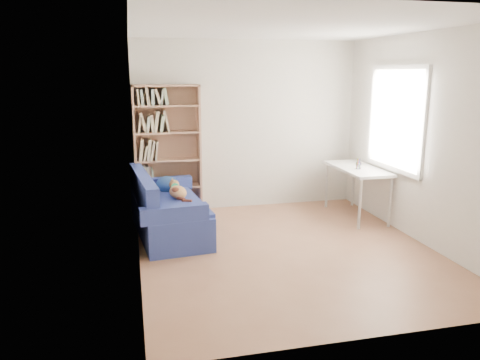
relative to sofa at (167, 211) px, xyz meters
name	(u,v)px	position (x,y,z in m)	size (l,w,h in m)	color
ground	(286,250)	(1.37, -0.92, -0.32)	(4.00, 4.00, 0.00)	#8C5A3F
room_shell	(297,115)	(1.47, -0.88, 1.32)	(3.54, 4.04, 2.62)	silver
sofa	(167,211)	(0.00, 0.00, 0.00)	(0.98, 1.77, 0.83)	navy
bookshelf	(168,156)	(0.11, 0.91, 0.58)	(0.97, 0.30, 1.94)	#AC795D
desk	(357,172)	(2.82, 0.16, 0.36)	(0.56, 1.22, 0.75)	white
pen_cup	(359,165)	(2.78, 0.06, 0.49)	(0.08, 0.08, 0.16)	white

